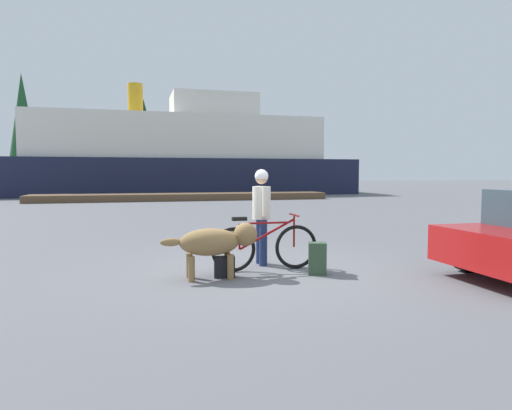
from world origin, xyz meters
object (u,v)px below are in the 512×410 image
(bicycle, at_px, (265,247))
(backpack, at_px, (317,258))
(person_cyclist, at_px, (262,208))
(dog, at_px, (216,242))
(handbag_pannier, at_px, (224,267))
(ferry_boat, at_px, (181,157))
(sailboat_moored, at_px, (132,187))

(bicycle, relative_size, backpack, 3.55)
(person_cyclist, relative_size, dog, 1.13)
(person_cyclist, distance_m, handbag_pannier, 1.41)
(ferry_boat, bearing_deg, dog, -94.43)
(bicycle, distance_m, handbag_pannier, 0.83)
(bicycle, xyz_separation_m, handbag_pannier, (-0.74, -0.31, -0.24))
(bicycle, xyz_separation_m, backpack, (0.72, -0.51, -0.14))
(backpack, distance_m, handbag_pannier, 1.48)
(ferry_boat, xyz_separation_m, sailboat_moored, (-3.72, 3.83, -2.39))
(ferry_boat, bearing_deg, backpack, -91.23)
(bicycle, height_order, ferry_boat, ferry_boat)
(bicycle, height_order, handbag_pannier, bicycle)
(backpack, bearing_deg, bicycle, 144.87)
(backpack, bearing_deg, dog, 174.10)
(bicycle, bearing_deg, dog, -158.41)
(backpack, bearing_deg, sailboat_moored, 95.46)
(backpack, relative_size, ferry_boat, 0.02)
(person_cyclist, height_order, ferry_boat, ferry_boat)
(handbag_pannier, distance_m, ferry_boat, 28.69)
(person_cyclist, xyz_separation_m, handbag_pannier, (-0.81, -0.79, -0.84))
(dog, distance_m, backpack, 1.63)
(bicycle, bearing_deg, ferry_boat, 87.28)
(dog, distance_m, ferry_boat, 28.70)
(backpack, bearing_deg, ferry_boat, 88.77)
(bicycle, xyz_separation_m, person_cyclist, (0.08, 0.47, 0.61))
(dog, relative_size, handbag_pannier, 4.61)
(bicycle, height_order, sailboat_moored, sailboat_moored)
(dog, relative_size, backpack, 2.90)
(dog, xyz_separation_m, backpack, (1.60, -0.16, -0.30))
(sailboat_moored, bearing_deg, ferry_boat, -45.78)
(bicycle, distance_m, person_cyclist, 0.77)
(person_cyclist, xyz_separation_m, sailboat_moored, (-2.46, 31.53, -0.52))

